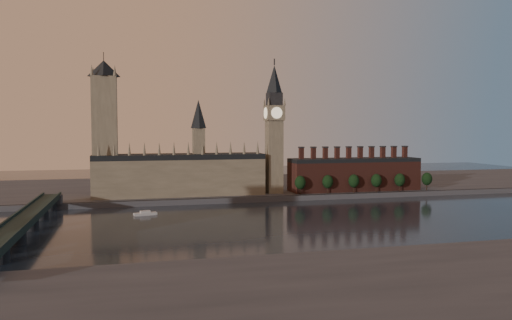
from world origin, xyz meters
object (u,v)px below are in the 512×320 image
(victoria_tower, at_px, (105,124))
(big_ben, at_px, (274,127))
(westminster_bridge, at_px, (23,224))
(river_boat, at_px, (145,214))

(victoria_tower, height_order, big_ben, victoria_tower)
(westminster_bridge, xyz_separation_m, river_boat, (61.73, 54.04, -6.32))
(big_ben, xyz_separation_m, river_boat, (-103.27, -58.66, -55.71))
(victoria_tower, bearing_deg, westminster_bridge, -106.56)
(big_ben, bearing_deg, westminster_bridge, -145.67)
(victoria_tower, height_order, westminster_bridge, victoria_tower)
(westminster_bridge, distance_m, river_boat, 82.28)
(victoria_tower, xyz_separation_m, big_ben, (130.00, -5.00, -2.26))
(big_ben, relative_size, westminster_bridge, 0.54)
(victoria_tower, bearing_deg, big_ben, -2.20)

